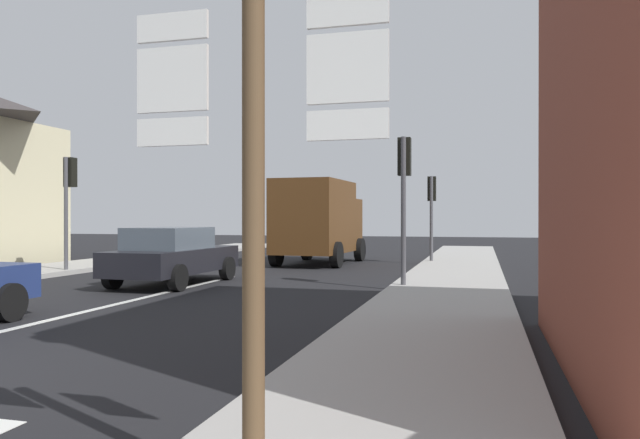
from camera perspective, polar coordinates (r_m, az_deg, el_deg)
ground_plane at (r=15.84m, az=-11.23°, el=-6.05°), size 80.00×80.00×0.00m
sidewalk_right at (r=12.25m, az=11.57°, el=-7.57°), size 2.67×44.00×0.14m
lane_centre_stripe at (r=12.41m, az=-19.52°, el=-7.77°), size 0.16×12.00×0.01m
sedan_far at (r=15.90m, az=-13.83°, el=-3.28°), size 2.03×4.23×1.47m
delivery_truck at (r=22.14m, az=-0.13°, el=0.01°), size 2.64×5.08×3.05m
route_sign_post at (r=3.73m, az=-6.25°, el=3.03°), size 1.66×0.14×3.20m
traffic_light_far_right at (r=22.49m, az=10.56°, el=1.90°), size 0.30×0.49×3.23m
traffic_light_near_right at (r=14.42m, az=8.00°, el=4.01°), size 0.30×0.49×3.62m
traffic_light_near_left at (r=19.90m, az=-22.72°, el=2.81°), size 0.30×0.49×3.56m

